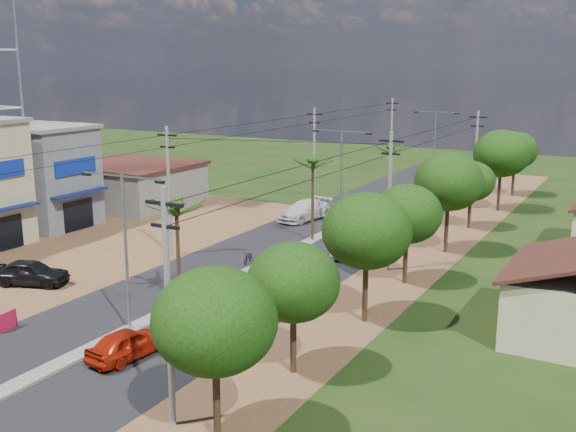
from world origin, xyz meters
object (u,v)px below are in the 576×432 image
(car_red_near, at_px, (128,344))
(car_parked_dark, at_px, (31,273))
(moto_rider_east, at_px, (228,335))
(roadside_sign, at_px, (8,321))
(car_white_far, at_px, (305,211))
(car_silver_mid, at_px, (354,246))

(car_red_near, bearing_deg, car_parked_dark, -15.52)
(moto_rider_east, relative_size, roadside_sign, 1.64)
(roadside_sign, bearing_deg, car_white_far, 79.09)
(roadside_sign, bearing_deg, car_red_near, -4.13)
(car_red_near, distance_m, moto_rider_east, 4.65)
(car_parked_dark, height_order, moto_rider_east, car_parked_dark)
(car_silver_mid, bearing_deg, moto_rider_east, 91.11)
(car_red_near, xyz_separation_m, car_white_far, (-5.94, 28.49, 0.13))
(car_parked_dark, distance_m, moto_rider_east, 15.50)
(car_silver_mid, bearing_deg, car_white_far, -47.14)
(car_red_near, relative_size, car_white_far, 0.72)
(car_silver_mid, relative_size, roadside_sign, 3.86)
(car_red_near, distance_m, car_white_far, 29.10)
(car_red_near, bearing_deg, moto_rider_east, -125.91)
(car_parked_dark, height_order, roadside_sign, car_parked_dark)
(car_white_far, bearing_deg, car_red_near, -67.76)
(car_red_near, distance_m, car_silver_mid, 20.42)
(car_silver_mid, xyz_separation_m, car_parked_dark, (-14.48, -15.29, 0.01))
(car_white_far, xyz_separation_m, car_parked_dark, (-6.32, -23.48, -0.05))
(roadside_sign, bearing_deg, car_parked_dark, 122.95)
(car_silver_mid, bearing_deg, car_red_near, 81.73)
(moto_rider_east, xyz_separation_m, roadside_sign, (-10.70, -3.89, -0.02))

